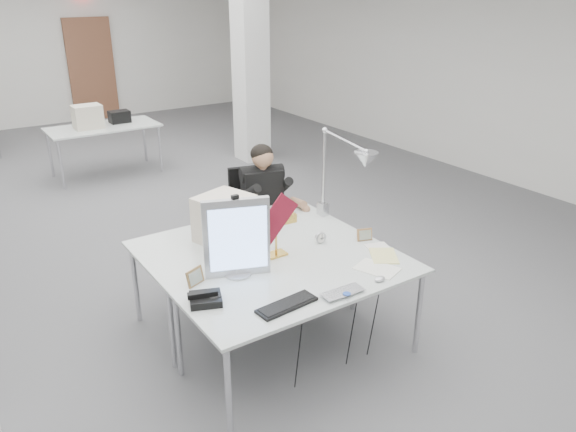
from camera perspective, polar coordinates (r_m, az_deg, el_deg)
name	(u,v)px	position (r m, az deg, el deg)	size (l,w,h in m)	color
room_shell	(159,93)	(6.06, -12.95, 12.04)	(10.04, 14.04, 3.24)	#535356
desk_main	(303,279)	(4.13, 1.50, -6.46)	(1.80, 0.90, 0.03)	silver
desk_second	(242,237)	(4.81, -4.69, -2.10)	(1.80, 0.90, 0.03)	silver
bg_desk_a	(103,127)	(8.97, -18.31, 8.57)	(1.60, 0.80, 0.03)	silver
office_chair	(261,220)	(5.62, -2.75, -0.39)	(0.54, 0.54, 1.11)	black
seated_person	(263,189)	(5.45, -2.55, 2.78)	(0.53, 0.66, 0.99)	black
monitor	(237,238)	(4.05, -5.25, -2.22)	(0.48, 0.05, 0.60)	#ACACB1
pennant	(273,223)	(4.13, -1.51, -0.71)	(0.43, 0.01, 0.18)	maroon
keyboard	(287,305)	(3.78, -0.12, -9.04)	(0.43, 0.14, 0.02)	black
laptop	(347,296)	(3.90, 5.98, -8.07)	(0.32, 0.20, 0.03)	#ADADB2
mouse	(380,279)	(4.13, 9.31, -6.32)	(0.09, 0.06, 0.04)	silver
bankers_lamp	(276,238)	(4.39, -1.22, -2.23)	(0.27, 0.11, 0.30)	gold
desk_phone	(206,299)	(3.85, -8.36, -8.36)	(0.21, 0.19, 0.05)	black
picture_frame_left	(195,277)	(4.07, -9.43, -6.11)	(0.15, 0.01, 0.12)	olive
picture_frame_right	(364,235)	(4.72, 7.78, -1.88)	(0.13, 0.01, 0.10)	#A57447
desk_clock	(321,237)	(4.64, 3.33, -2.17)	(0.09, 0.09, 0.03)	#B4B3B8
paper_stack_a	(377,269)	(4.30, 9.04, -5.30)	(0.22, 0.31, 0.01)	silver
paper_stack_b	(384,256)	(4.49, 9.70, -4.01)	(0.20, 0.28, 0.01)	#E0DB86
paper_stack_c	(377,246)	(4.65, 9.03, -3.06)	(0.18, 0.13, 0.01)	white
beige_monitor	(225,219)	(4.66, -6.46, -0.26)	(0.41, 0.39, 0.39)	beige
architect_lamp	(341,182)	(4.90, 5.42, 3.51)	(0.21, 0.62, 0.80)	silver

